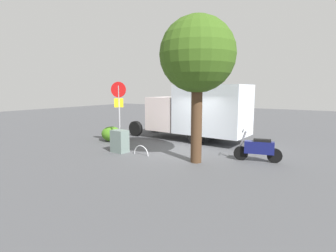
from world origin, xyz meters
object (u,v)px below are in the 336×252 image
object	(u,v)px
motorcycle	(259,148)
stop_sign	(119,103)
box_truck_near	(197,111)
bike_rack_hoop	(141,155)
utility_cabinet	(120,141)
street_tree	(197,56)

from	to	relation	value
motorcycle	stop_sign	bearing A→B (deg)	-7.00
box_truck_near	bike_rack_hoop	world-z (taller)	box_truck_near
stop_sign	bike_rack_hoop	world-z (taller)	stop_sign
bike_rack_hoop	utility_cabinet	bearing A→B (deg)	5.50
street_tree	motorcycle	bearing A→B (deg)	-145.60
stop_sign	street_tree	world-z (taller)	street_tree
box_truck_near	stop_sign	distance (m)	4.25
stop_sign	bike_rack_hoop	size ratio (longest dim) A/B	3.72
box_truck_near	street_tree	bearing A→B (deg)	119.87
motorcycle	utility_cabinet	world-z (taller)	motorcycle
box_truck_near	stop_sign	bearing A→B (deg)	55.59
motorcycle	street_tree	xyz separation A→B (m)	(2.02, 1.38, 3.49)
utility_cabinet	bike_rack_hoop	xyz separation A→B (m)	(-1.12, -0.11, -0.50)
utility_cabinet	stop_sign	bearing A→B (deg)	-47.51
box_truck_near	bike_rack_hoop	size ratio (longest dim) A/B	8.27
street_tree	bike_rack_hoop	world-z (taller)	street_tree
box_truck_near	utility_cabinet	world-z (taller)	box_truck_near
motorcycle	street_tree	size ratio (longest dim) A/B	0.33
motorcycle	stop_sign	world-z (taller)	stop_sign
motorcycle	utility_cabinet	distance (m)	5.89
box_truck_near	utility_cabinet	bearing A→B (deg)	73.01
motorcycle	bike_rack_hoop	bearing A→B (deg)	6.78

